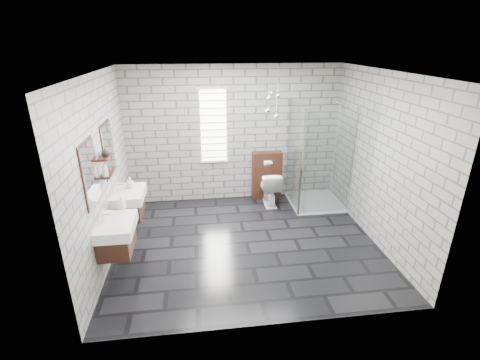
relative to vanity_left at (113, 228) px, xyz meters
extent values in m
cube|color=black|center=(1.91, 0.59, -0.77)|extent=(4.20, 3.60, 0.02)
cube|color=white|center=(1.91, 0.59, 1.95)|extent=(4.20, 3.60, 0.02)
cube|color=gray|center=(1.91, 2.40, 0.59)|extent=(4.20, 0.02, 2.70)
cube|color=gray|center=(1.91, -1.22, 0.59)|extent=(4.20, 0.02, 2.70)
cube|color=gray|center=(-0.20, 0.59, 0.59)|extent=(0.02, 3.60, 2.70)
cube|color=gray|center=(4.02, 0.59, 0.59)|extent=(0.02, 3.60, 2.70)
cube|color=#391C11|center=(0.02, 0.00, -0.21)|extent=(0.42, 0.62, 0.30)
cube|color=silver|center=(0.22, 0.00, -0.18)|extent=(0.02, 0.35, 0.01)
cube|color=white|center=(0.04, 0.00, 0.02)|extent=(0.47, 0.70, 0.15)
cylinder|color=silver|center=(-0.11, 0.00, 0.15)|extent=(0.04, 0.04, 0.12)
cylinder|color=silver|center=(-0.06, 0.00, 0.20)|extent=(0.10, 0.02, 0.02)
cube|color=white|center=(-0.17, 0.00, 0.79)|extent=(0.03, 0.55, 0.80)
cube|color=#391C11|center=(-0.19, 0.00, 0.79)|extent=(0.01, 0.59, 0.84)
cube|color=#391C11|center=(0.02, 1.03, -0.21)|extent=(0.42, 0.62, 0.30)
cube|color=silver|center=(0.22, 1.03, -0.18)|extent=(0.02, 0.35, 0.01)
cube|color=white|center=(0.04, 1.03, 0.02)|extent=(0.47, 0.70, 0.15)
cylinder|color=silver|center=(-0.11, 1.03, 0.15)|extent=(0.04, 0.04, 0.12)
cylinder|color=silver|center=(-0.06, 1.03, 0.20)|extent=(0.10, 0.02, 0.02)
cube|color=white|center=(-0.17, 1.03, 0.79)|extent=(0.03, 0.55, 0.80)
cube|color=#391C11|center=(-0.19, 1.03, 0.79)|extent=(0.01, 0.59, 0.84)
cube|color=#391C11|center=(-0.12, 0.54, 0.56)|extent=(0.14, 0.30, 0.03)
cube|color=#391C11|center=(-0.12, 0.54, 0.82)|extent=(0.14, 0.30, 0.03)
cube|color=white|center=(1.51, 2.38, 0.79)|extent=(0.50, 0.02, 1.40)
cube|color=white|center=(1.51, 2.36, 1.51)|extent=(0.56, 0.04, 0.04)
cube|color=white|center=(1.51, 2.36, 0.07)|extent=(0.56, 0.04, 0.04)
cube|color=white|center=(1.51, 2.36, 0.16)|extent=(0.48, 0.01, 0.02)
cube|color=white|center=(1.51, 2.36, 0.30)|extent=(0.48, 0.01, 0.02)
cube|color=white|center=(1.51, 2.36, 0.44)|extent=(0.48, 0.01, 0.02)
cube|color=white|center=(1.51, 2.36, 0.58)|extent=(0.48, 0.01, 0.02)
cube|color=white|center=(1.51, 2.36, 0.72)|extent=(0.48, 0.01, 0.02)
cube|color=white|center=(1.51, 2.36, 0.86)|extent=(0.48, 0.01, 0.02)
cube|color=white|center=(1.51, 2.36, 1.00)|extent=(0.48, 0.01, 0.02)
cube|color=white|center=(1.51, 2.36, 1.14)|extent=(0.48, 0.01, 0.02)
cube|color=white|center=(1.51, 2.36, 1.28)|extent=(0.48, 0.01, 0.03)
cube|color=white|center=(1.51, 2.36, 1.42)|extent=(0.48, 0.01, 0.03)
cube|color=#391C11|center=(2.58, 2.29, -0.26)|extent=(0.60, 0.20, 1.00)
cube|color=silver|center=(2.58, 2.19, 0.04)|extent=(0.18, 0.01, 0.12)
cube|color=white|center=(3.51, 1.89, -0.73)|extent=(1.00, 1.00, 0.06)
cube|color=silver|center=(3.51, 1.40, 0.27)|extent=(1.00, 0.01, 2.00)
cube|color=silver|center=(3.02, 1.89, 0.27)|extent=(0.01, 1.00, 2.00)
cube|color=silver|center=(3.02, 1.40, 0.27)|extent=(0.03, 0.03, 2.00)
cube|color=silver|center=(3.99, 1.40, 0.27)|extent=(0.03, 0.03, 2.00)
cylinder|color=silver|center=(3.95, 2.09, 0.34)|extent=(0.02, 0.02, 1.80)
cylinder|color=silver|center=(3.87, 2.09, 1.26)|extent=(0.14, 0.14, 0.02)
sphere|color=silver|center=(2.47, 1.86, 1.18)|extent=(0.09, 0.09, 0.09)
cylinder|color=silver|center=(2.47, 1.86, 1.58)|extent=(0.01, 0.01, 0.72)
sphere|color=silver|center=(2.64, 1.91, 1.06)|extent=(0.09, 0.09, 0.09)
cylinder|color=silver|center=(2.64, 1.91, 1.52)|extent=(0.01, 0.01, 0.84)
sphere|color=silver|center=(2.56, 2.05, 1.45)|extent=(0.09, 0.09, 0.09)
cylinder|color=silver|center=(2.56, 2.05, 1.72)|extent=(0.01, 0.01, 0.45)
sphere|color=silver|center=(2.52, 2.02, 1.37)|extent=(0.09, 0.09, 0.09)
cylinder|color=silver|center=(2.52, 2.02, 1.68)|extent=(0.01, 0.01, 0.53)
sphere|color=silver|center=(2.68, 2.01, 1.41)|extent=(0.09, 0.09, 0.09)
cylinder|color=silver|center=(2.68, 2.01, 1.70)|extent=(0.01, 0.01, 0.49)
imported|color=white|center=(2.58, 2.01, -0.41)|extent=(0.39, 0.68, 0.69)
imported|color=#B2B2B2|center=(0.06, 0.39, 0.19)|extent=(0.11, 0.12, 0.20)
imported|color=#B2B2B2|center=(0.06, 1.15, 0.19)|extent=(0.17, 0.17, 0.18)
imported|color=#B2B2B2|center=(-0.11, 0.44, 0.68)|extent=(0.11, 0.11, 0.21)
imported|color=#B2B2B2|center=(-0.11, 0.58, 0.89)|extent=(0.13, 0.13, 0.10)
camera|label=1|loc=(1.17, -4.28, 2.35)|focal=26.00mm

